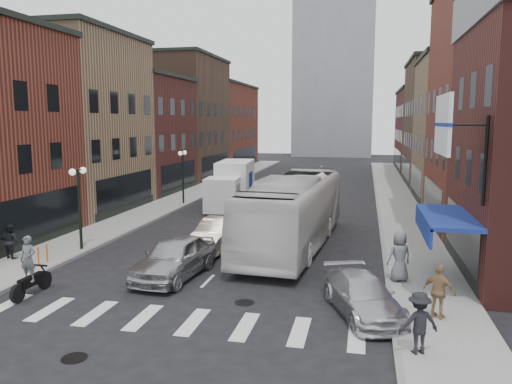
# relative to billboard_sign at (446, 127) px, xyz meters

# --- Properties ---
(ground) EXTENTS (160.00, 160.00, 0.00)m
(ground) POSITION_rel_billboard_sign_xyz_m (-8.59, -0.50, -6.13)
(ground) COLOR black
(ground) RESTS_ON ground
(sidewalk_left) EXTENTS (3.00, 74.00, 0.15)m
(sidewalk_left) POSITION_rel_billboard_sign_xyz_m (-17.09, 21.50, -6.06)
(sidewalk_left) COLOR gray
(sidewalk_left) RESTS_ON ground
(sidewalk_right) EXTENTS (3.00, 74.00, 0.15)m
(sidewalk_right) POSITION_rel_billboard_sign_xyz_m (-0.09, 21.50, -6.06)
(sidewalk_right) COLOR gray
(sidewalk_right) RESTS_ON ground
(curb_left) EXTENTS (0.20, 74.00, 0.16)m
(curb_left) POSITION_rel_billboard_sign_xyz_m (-15.59, 21.50, -6.13)
(curb_left) COLOR gray
(curb_left) RESTS_ON ground
(curb_right) EXTENTS (0.20, 74.00, 0.16)m
(curb_right) POSITION_rel_billboard_sign_xyz_m (-1.59, 21.50, -6.13)
(curb_right) COLOR gray
(curb_right) RESTS_ON ground
(crosswalk_stripes) EXTENTS (12.00, 2.20, 0.01)m
(crosswalk_stripes) POSITION_rel_billboard_sign_xyz_m (-8.59, -3.50, -6.13)
(crosswalk_stripes) COLOR silver
(crosswalk_stripes) RESTS_ON ground
(bldg_left_mid_a) EXTENTS (10.30, 10.20, 12.30)m
(bldg_left_mid_a) POSITION_rel_billboard_sign_xyz_m (-23.58, 13.50, 0.02)
(bldg_left_mid_a) COLOR #8D6D4D
(bldg_left_mid_a) RESTS_ON ground
(bldg_left_mid_b) EXTENTS (10.30, 10.20, 10.30)m
(bldg_left_mid_b) POSITION_rel_billboard_sign_xyz_m (-23.58, 23.50, -0.98)
(bldg_left_mid_b) COLOR #4F201C
(bldg_left_mid_b) RESTS_ON ground
(bldg_left_far_a) EXTENTS (10.30, 12.20, 13.30)m
(bldg_left_far_a) POSITION_rel_billboard_sign_xyz_m (-23.58, 34.50, 0.52)
(bldg_left_far_a) COLOR #4A3225
(bldg_left_far_a) RESTS_ON ground
(bldg_left_far_b) EXTENTS (10.30, 16.20, 11.30)m
(bldg_left_far_b) POSITION_rel_billboard_sign_xyz_m (-23.58, 48.50, -0.48)
(bldg_left_far_b) COLOR maroon
(bldg_left_far_b) RESTS_ON ground
(bldg_right_mid_b) EXTENTS (10.30, 10.20, 11.30)m
(bldg_right_mid_b) POSITION_rel_billboard_sign_xyz_m (6.41, 23.50, -0.48)
(bldg_right_mid_b) COLOR #8D6D4D
(bldg_right_mid_b) RESTS_ON ground
(bldg_right_far_a) EXTENTS (10.30, 12.20, 12.30)m
(bldg_right_far_a) POSITION_rel_billboard_sign_xyz_m (6.41, 34.50, 0.02)
(bldg_right_far_a) COLOR #4A3225
(bldg_right_far_a) RESTS_ON ground
(bldg_right_far_b) EXTENTS (10.30, 16.20, 10.30)m
(bldg_right_far_b) POSITION_rel_billboard_sign_xyz_m (6.41, 48.50, -0.98)
(bldg_right_far_b) COLOR #4F201C
(bldg_right_far_b) RESTS_ON ground
(awning_blue) EXTENTS (1.80, 5.00, 0.78)m
(awning_blue) POSITION_rel_billboard_sign_xyz_m (0.34, 2.00, -3.50)
(awning_blue) COLOR navy
(awning_blue) RESTS_ON ground
(billboard_sign) EXTENTS (1.52, 3.00, 3.70)m
(billboard_sign) POSITION_rel_billboard_sign_xyz_m (0.00, 0.00, 0.00)
(billboard_sign) COLOR black
(billboard_sign) RESTS_ON ground
(distant_tower) EXTENTS (14.00, 14.00, 50.00)m
(distant_tower) POSITION_rel_billboard_sign_xyz_m (-8.59, 77.50, 18.87)
(distant_tower) COLOR #9399A0
(distant_tower) RESTS_ON ground
(streetlamp_near) EXTENTS (0.32, 1.22, 4.11)m
(streetlamp_near) POSITION_rel_billboard_sign_xyz_m (-15.99, 3.50, -3.22)
(streetlamp_near) COLOR black
(streetlamp_near) RESTS_ON ground
(streetlamp_far) EXTENTS (0.32, 1.22, 4.11)m
(streetlamp_far) POSITION_rel_billboard_sign_xyz_m (-15.99, 17.50, -3.22)
(streetlamp_far) COLOR black
(streetlamp_far) RESTS_ON ground
(bike_rack) EXTENTS (0.08, 0.68, 0.80)m
(bike_rack) POSITION_rel_billboard_sign_xyz_m (-16.19, 0.80, -5.58)
(bike_rack) COLOR #D8590C
(bike_rack) RESTS_ON sidewalk_left
(box_truck) EXTENTS (2.79, 7.80, 3.32)m
(box_truck) POSITION_rel_billboard_sign_xyz_m (-12.20, 17.61, -4.49)
(box_truck) COLOR white
(box_truck) RESTS_ON ground
(motorcycle_rider) EXTENTS (0.62, 2.20, 2.24)m
(motorcycle_rider) POSITION_rel_billboard_sign_xyz_m (-14.36, -2.50, -5.08)
(motorcycle_rider) COLOR black
(motorcycle_rider) RESTS_ON ground
(transit_bus) EXTENTS (3.97, 13.11, 3.60)m
(transit_bus) POSITION_rel_billboard_sign_xyz_m (-6.04, 6.81, -4.33)
(transit_bus) COLOR silver
(transit_bus) RESTS_ON ground
(sedan_left_near) EXTENTS (2.47, 5.12, 1.69)m
(sedan_left_near) POSITION_rel_billboard_sign_xyz_m (-10.05, 0.73, -5.29)
(sedan_left_near) COLOR #B2B2B6
(sedan_left_near) RESTS_ON ground
(sedan_left_far) EXTENTS (2.06, 4.75, 1.52)m
(sedan_left_far) POSITION_rel_billboard_sign_xyz_m (-9.66, 5.50, -5.37)
(sedan_left_far) COLOR beige
(sedan_left_far) RESTS_ON ground
(curb_car) EXTENTS (3.19, 4.69, 1.26)m
(curb_car) POSITION_rel_billboard_sign_xyz_m (-2.53, -1.70, -5.50)
(curb_car) COLOR silver
(curb_car) RESTS_ON ground
(ped_left_solo) EXTENTS (0.85, 0.62, 1.57)m
(ped_left_solo) POSITION_rel_billboard_sign_xyz_m (-18.19, 1.33, -5.20)
(ped_left_solo) COLOR black
(ped_left_solo) RESTS_ON sidewalk_left
(ped_right_a) EXTENTS (1.21, 0.89, 1.69)m
(ped_right_a) POSITION_rel_billboard_sign_xyz_m (-1.07, -4.50, -5.14)
(ped_right_a) COLOR black
(ped_right_a) RESTS_ON sidewalk_right
(ped_right_b) EXTENTS (1.15, 0.94, 1.75)m
(ped_right_b) POSITION_rel_billboard_sign_xyz_m (-0.21, -1.88, -5.11)
(ped_right_b) COLOR #95724B
(ped_right_b) RESTS_ON sidewalk_right
(ped_right_c) EXTENTS (1.14, 0.99, 1.97)m
(ped_right_c) POSITION_rel_billboard_sign_xyz_m (-1.19, 1.72, -5.00)
(ped_right_c) COLOR slate
(ped_right_c) RESTS_ON sidewalk_right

